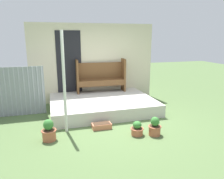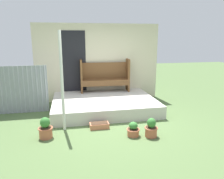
# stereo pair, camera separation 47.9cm
# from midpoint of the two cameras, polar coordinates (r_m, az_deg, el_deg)

# --- Properties ---
(ground_plane) EXTENTS (24.00, 24.00, 0.00)m
(ground_plane) POSITION_cam_midpoint_polar(r_m,az_deg,el_deg) (5.67, -1.40, -8.86)
(ground_plane) COLOR #516B3D
(porch_slab) EXTENTS (3.02, 2.25, 0.35)m
(porch_slab) POSITION_cam_midpoint_polar(r_m,az_deg,el_deg) (6.62, -4.68, -3.92)
(porch_slab) COLOR beige
(porch_slab) RESTS_ON ground_plane
(house_wall) EXTENTS (4.22, 0.08, 2.60)m
(house_wall) POSITION_cam_midpoint_polar(r_m,az_deg,el_deg) (7.49, -6.93, 6.90)
(house_wall) COLOR beige
(house_wall) RESTS_ON ground_plane
(support_post) EXTENTS (0.07, 0.07, 2.31)m
(support_post) POSITION_cam_midpoint_polar(r_m,az_deg,el_deg) (5.04, -15.07, 1.58)
(support_post) COLOR silver
(support_post) RESTS_ON ground_plane
(bench) EXTENTS (1.64, 0.46, 1.09)m
(bench) POSITION_cam_midpoint_polar(r_m,az_deg,el_deg) (7.34, -4.84, 3.62)
(bench) COLOR brown
(bench) RESTS_ON porch_slab
(flower_pot_left) EXTENTS (0.32, 0.32, 0.48)m
(flower_pot_left) POSITION_cam_midpoint_polar(r_m,az_deg,el_deg) (4.98, -18.89, -10.34)
(flower_pot_left) COLOR #B26042
(flower_pot_left) RESTS_ON ground_plane
(flower_pot_middle) EXTENTS (0.30, 0.30, 0.33)m
(flower_pot_middle) POSITION_cam_midpoint_polar(r_m,az_deg,el_deg) (5.00, 3.81, -10.31)
(flower_pot_middle) COLOR #B26042
(flower_pot_middle) RESTS_ON ground_plane
(flower_pot_right) EXTENTS (0.30, 0.30, 0.43)m
(flower_pot_right) POSITION_cam_midpoint_polar(r_m,az_deg,el_deg) (5.02, 8.41, -9.76)
(flower_pot_right) COLOR #B26042
(flower_pot_right) RESTS_ON ground_plane
(planter_box_rect) EXTENTS (0.46, 0.24, 0.14)m
(planter_box_rect) POSITION_cam_midpoint_polar(r_m,az_deg,el_deg) (5.37, -5.32, -9.46)
(planter_box_rect) COLOR #C67251
(planter_box_rect) RESTS_ON ground_plane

